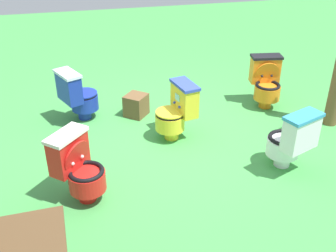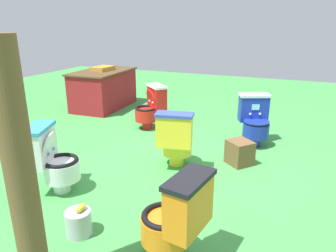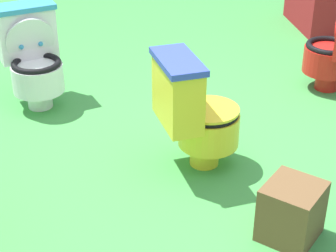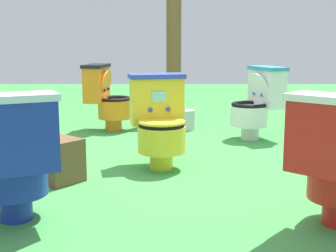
# 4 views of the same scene
# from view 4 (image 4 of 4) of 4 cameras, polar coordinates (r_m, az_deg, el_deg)

# --- Properties ---
(ground) EXTENTS (14.00, 14.00, 0.00)m
(ground) POSITION_cam_4_polar(r_m,az_deg,el_deg) (3.70, -1.69, -5.15)
(ground) COLOR #429947
(toilet_yellow) EXTENTS (0.56, 0.50, 0.73)m
(toilet_yellow) POSITION_cam_4_polar(r_m,az_deg,el_deg) (3.68, -1.04, 0.67)
(toilet_yellow) COLOR yellow
(toilet_yellow) RESTS_ON ground
(toilet_white) EXTENTS (0.55, 0.61, 0.73)m
(toilet_white) POSITION_cam_4_polar(r_m,az_deg,el_deg) (4.81, 10.72, 2.84)
(toilet_white) COLOR white
(toilet_white) RESTS_ON ground
(toilet_blue) EXTENTS (0.61, 0.57, 0.73)m
(toilet_blue) POSITION_cam_4_polar(r_m,az_deg,el_deg) (2.66, -18.04, -3.70)
(toilet_blue) COLOR #192D9E
(toilet_blue) RESTS_ON ground
(toilet_orange) EXTENTS (0.47, 0.55, 0.73)m
(toilet_orange) POSITION_cam_4_polar(r_m,az_deg,el_deg) (5.20, -7.44, 3.51)
(toilet_orange) COLOR orange
(toilet_orange) RESTS_ON ground
(wooden_post) EXTENTS (0.18, 0.18, 1.67)m
(wooden_post) POSITION_cam_4_polar(r_m,az_deg,el_deg) (5.76, 0.70, 8.87)
(wooden_post) COLOR brown
(wooden_post) RESTS_ON ground
(small_crate) EXTENTS (0.39, 0.39, 0.31)m
(small_crate) POSITION_cam_4_polar(r_m,az_deg,el_deg) (3.42, -13.10, -4.06)
(small_crate) COLOR brown
(small_crate) RESTS_ON ground
(lemon_bucket) EXTENTS (0.22, 0.22, 0.28)m
(lemon_bucket) POSITION_cam_4_polar(r_m,az_deg,el_deg) (5.25, 2.08, 0.82)
(lemon_bucket) COLOR #B7B7BF
(lemon_bucket) RESTS_ON ground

